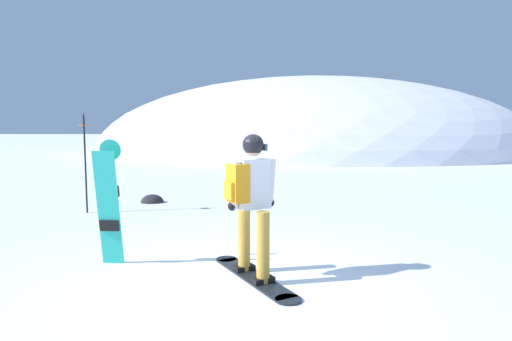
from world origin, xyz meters
TOP-DOWN VIEW (x-y plane):
  - ground_plane at (0.00, 0.00)m, footprint 300.00×300.00m
  - ridge_peak_main at (2.78, 30.42)m, footprint 33.51×30.16m
  - snowboarder_main at (0.24, 0.19)m, footprint 1.10×1.61m
  - spare_snowboard at (-1.63, 0.57)m, footprint 0.28×0.29m
  - piste_marker_near at (-3.55, 4.00)m, footprint 0.20×0.20m
  - rock_dark at (-2.56, 5.35)m, footprint 0.56×0.47m

SIDE VIEW (x-z plane):
  - ground_plane at x=0.00m, z-range 0.00..0.00m
  - ridge_peak_main at x=2.78m, z-range -5.80..5.80m
  - rock_dark at x=-2.56m, z-range -0.20..0.20m
  - spare_snowboard at x=-1.63m, z-range 0.01..1.65m
  - snowboarder_main at x=0.24m, z-range 0.06..1.78m
  - piste_marker_near at x=-3.55m, z-range 0.14..2.26m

